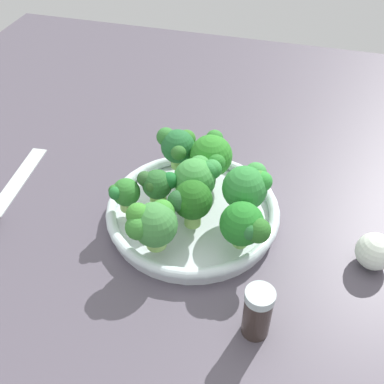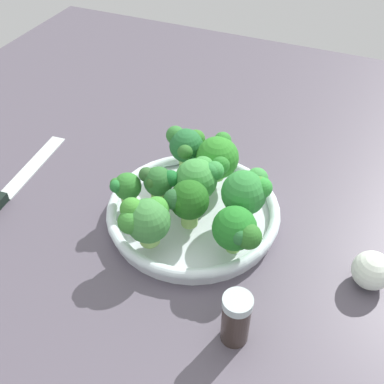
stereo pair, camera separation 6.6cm
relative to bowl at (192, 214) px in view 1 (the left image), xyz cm
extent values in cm
cube|color=#514A56|center=(0.48, 0.72, -2.69)|extent=(130.00, 130.00, 2.50)
cylinder|color=silver|center=(0.00, 0.00, -0.80)|extent=(24.49, 24.49, 1.27)
torus|color=silver|center=(0.00, 0.00, 0.61)|extent=(25.51, 25.51, 1.55)
cylinder|color=#94C461|center=(-3.09, -0.93, 2.75)|extent=(2.34, 2.34, 2.74)
sphere|color=#1F5D19|center=(-3.09, -0.93, 5.88)|extent=(5.42, 5.42, 5.42)
sphere|color=#22621A|center=(-4.58, -0.55, 6.47)|extent=(2.24, 2.24, 2.24)
sphere|color=#24592B|center=(-4.38, 0.62, 6.47)|extent=(2.84, 2.84, 2.84)
cylinder|color=#75B54E|center=(7.76, -0.86, 2.24)|extent=(2.30, 2.30, 1.72)
sphere|color=#2E8527|center=(7.76, -0.86, 5.21)|extent=(6.50, 6.50, 6.50)
sphere|color=#31812D|center=(9.87, -0.83, 6.95)|extent=(2.69, 2.69, 2.69)
sphere|color=#308730|center=(5.91, -1.83, 5.70)|extent=(3.31, 3.31, 3.31)
cylinder|color=#8DC657|center=(1.76, 0.11, 2.31)|extent=(2.52, 2.52, 1.87)
sphere|color=#3E923F|center=(1.76, 0.11, 5.24)|extent=(6.13, 6.13, 6.13)
sphere|color=#348A3D|center=(3.16, -2.05, 6.47)|extent=(2.88, 2.88, 2.88)
sphere|color=#338B40|center=(2.80, -1.88, 6.51)|extent=(2.69, 2.69, 2.69)
sphere|color=#3D903F|center=(4.04, -0.02, 5.77)|extent=(3.43, 3.43, 3.43)
cylinder|color=#99CA68|center=(-8.21, 2.67, 2.35)|extent=(2.76, 2.76, 1.93)
sphere|color=#3E853E|center=(-8.21, 2.67, 5.24)|extent=(5.93, 5.93, 5.93)
sphere|color=green|center=(-6.60, 2.20, 6.07)|extent=(3.38, 3.38, 3.38)
sphere|color=#378330|center=(-9.82, 4.37, 5.90)|extent=(3.26, 3.26, 3.26)
sphere|color=#3C8D2E|center=(-8.55, 4.75, 6.85)|extent=(3.08, 3.08, 3.08)
cylinder|color=#88C14F|center=(-0.68, 4.88, 2.63)|extent=(2.43, 2.43, 2.49)
sphere|color=#2A652C|center=(-0.68, 4.88, 5.26)|extent=(4.27, 4.27, 4.27)
sphere|color=#2A5A23|center=(-1.86, 5.20, 5.80)|extent=(1.92, 1.92, 1.92)
sphere|color=#1A682A|center=(-0.08, 3.25, 5.84)|extent=(2.45, 2.45, 2.45)
sphere|color=#2D592A|center=(-0.97, 6.62, 6.16)|extent=(2.14, 2.14, 2.14)
cylinder|color=#89C55A|center=(8.57, 4.64, 2.50)|extent=(2.33, 2.33, 2.23)
sphere|color=#236731|center=(8.57, 4.64, 5.33)|extent=(5.29, 5.29, 5.29)
sphere|color=#306D2B|center=(6.47, 3.89, 5.82)|extent=(2.38, 2.38, 2.38)
sphere|color=#317831|center=(9.15, 6.71, 6.32)|extent=(2.98, 2.98, 2.98)
sphere|color=#317627|center=(10.40, 3.76, 5.64)|extent=(2.95, 2.95, 2.95)
cylinder|color=#87BA58|center=(1.07, -7.21, 2.61)|extent=(2.57, 2.57, 2.46)
sphere|color=#2F8538|center=(1.07, -7.21, 5.88)|extent=(6.27, 6.27, 6.27)
sphere|color=green|center=(1.99, -9.38, 6.84)|extent=(2.88, 2.88, 2.88)
sphere|color=#408A32|center=(2.09, -8.76, 6.49)|extent=(3.60, 3.60, 3.60)
sphere|color=green|center=(3.31, -8.26, 6.99)|extent=(3.12, 3.12, 3.12)
cylinder|color=#9DCC66|center=(-2.59, 8.90, 2.27)|extent=(2.26, 2.26, 1.78)
sphere|color=#2E772B|center=(-2.59, 8.90, 4.46)|extent=(4.01, 4.01, 4.01)
sphere|color=#2A6A28|center=(-3.35, 10.30, 5.12)|extent=(1.67, 1.67, 1.67)
sphere|color=#247431|center=(-3.91, 9.90, 5.19)|extent=(1.88, 1.88, 1.88)
cylinder|color=#84C15A|center=(-5.08, -8.05, 2.35)|extent=(1.96, 1.96, 1.95)
sphere|color=#227A25|center=(-5.08, -8.05, 5.22)|extent=(5.83, 5.83, 5.83)
sphere|color=#276B32|center=(-6.68, -9.20, 5.90)|extent=(2.41, 2.41, 2.41)
sphere|color=#2B6D25|center=(-6.13, -10.27, 5.68)|extent=(3.31, 3.31, 3.31)
cube|color=silver|center=(1.36, 29.90, -1.24)|extent=(17.16, 4.07, 0.40)
sphere|color=white|center=(-1.40, -25.57, 1.11)|extent=(5.09, 5.09, 5.09)
cylinder|color=#352925|center=(-15.70, -12.10, 1.74)|extent=(3.30, 3.30, 6.35)
cylinder|color=#AFC2C2|center=(-15.70, -12.10, 5.49)|extent=(3.46, 3.46, 1.15)
camera|label=1|loc=(-46.98, -12.92, 48.40)|focal=43.63mm
camera|label=2|loc=(-44.82, -19.11, 48.40)|focal=43.63mm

